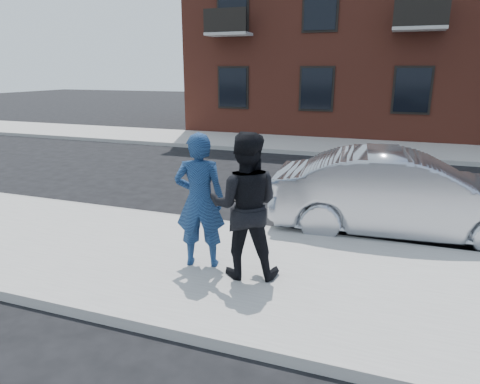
% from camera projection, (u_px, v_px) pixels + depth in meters
% --- Properties ---
extents(ground, '(100.00, 100.00, 0.00)m').
position_uv_depth(ground, '(411.00, 296.00, 5.86)').
color(ground, black).
rests_on(ground, ground).
extents(near_sidewalk, '(50.00, 3.50, 0.15)m').
position_uv_depth(near_sidewalk, '(412.00, 300.00, 5.61)').
color(near_sidewalk, gray).
rests_on(near_sidewalk, ground).
extents(near_curb, '(50.00, 0.10, 0.15)m').
position_uv_depth(near_curb, '(409.00, 248.00, 7.24)').
color(near_curb, '#999691').
rests_on(near_curb, ground).
extents(far_sidewalk, '(50.00, 3.50, 0.15)m').
position_uv_depth(far_sidewalk, '(404.00, 150.00, 16.01)').
color(far_sidewalk, gray).
rests_on(far_sidewalk, ground).
extents(far_curb, '(50.00, 0.10, 0.15)m').
position_uv_depth(far_curb, '(405.00, 160.00, 14.38)').
color(far_curb, '#999691').
rests_on(far_curb, ground).
extents(silver_sedan, '(4.91, 2.08, 1.57)m').
position_uv_depth(silver_sedan, '(404.00, 195.00, 7.83)').
color(silver_sedan, '#999BA3').
rests_on(silver_sedan, ground).
extents(man_hoodie, '(0.83, 0.65, 2.01)m').
position_uv_depth(man_hoodie, '(200.00, 201.00, 6.22)').
color(man_hoodie, navy).
rests_on(man_hoodie, near_sidewalk).
extents(man_peacoat, '(1.16, 0.99, 2.06)m').
position_uv_depth(man_peacoat, '(245.00, 206.00, 5.90)').
color(man_peacoat, black).
rests_on(man_peacoat, near_sidewalk).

